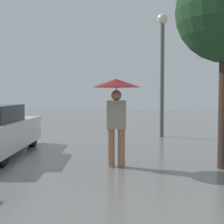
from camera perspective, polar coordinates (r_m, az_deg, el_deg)
The scene contains 2 objects.
pedestrian at distance 6.51m, azimuth 0.91°, elevation 2.49°, with size 1.00×1.00×1.85m.
street_lamp at distance 11.47m, azimuth 9.29°, elevation 9.93°, with size 0.37×0.37×4.41m.
Camera 1 is at (-0.03, -1.05, 1.51)m, focal length 50.00 mm.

